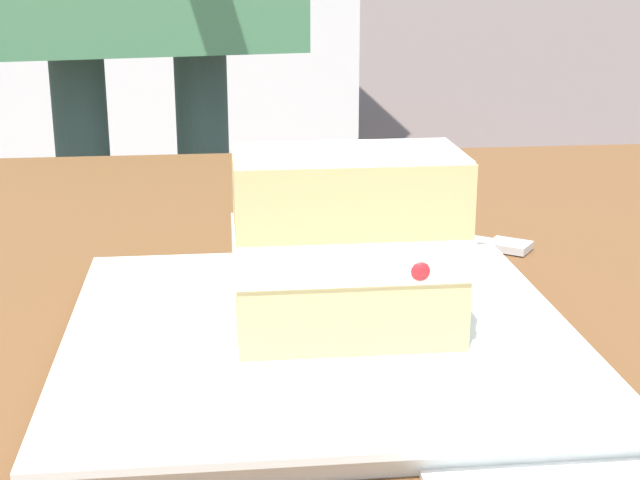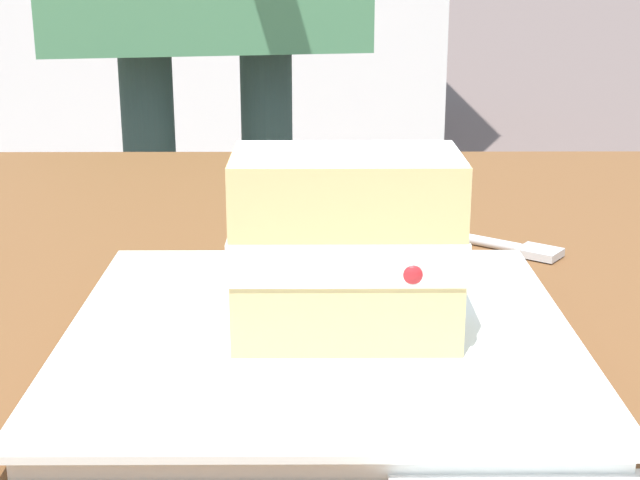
{
  "view_description": "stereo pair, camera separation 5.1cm",
  "coord_description": "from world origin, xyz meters",
  "px_view_note": "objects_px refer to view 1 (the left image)",
  "views": [
    {
      "loc": [
        -0.2,
        -0.66,
        1.0
      ],
      "look_at": [
        -0.15,
        -0.17,
        0.85
      ],
      "focal_mm": 52.67,
      "sensor_mm": 36.0,
      "label": 1
    },
    {
      "loc": [
        -0.15,
        -0.66,
        1.0
      ],
      "look_at": [
        -0.15,
        -0.17,
        0.85
      ],
      "focal_mm": 52.67,
      "sensor_mm": 36.0,
      "label": 2
    }
  ],
  "objects_px": {
    "patio_table": "(485,390)",
    "dessert_plate": "(320,340)",
    "dessert_fork": "(440,235)",
    "cake_slice": "(348,245)"
  },
  "relations": [
    {
      "from": "patio_table",
      "to": "dessert_plate",
      "type": "distance_m",
      "value": 0.26
    },
    {
      "from": "patio_table",
      "to": "dessert_plate",
      "type": "bearing_deg",
      "value": -131.86
    },
    {
      "from": "dessert_fork",
      "to": "patio_table",
      "type": "bearing_deg",
      "value": -52.6
    },
    {
      "from": "cake_slice",
      "to": "dessert_plate",
      "type": "bearing_deg",
      "value": 142.93
    },
    {
      "from": "dessert_plate",
      "to": "dessert_fork",
      "type": "distance_m",
      "value": 0.24
    },
    {
      "from": "cake_slice",
      "to": "patio_table",
      "type": "bearing_deg",
      "value": 52.65
    },
    {
      "from": "dessert_plate",
      "to": "dessert_fork",
      "type": "relative_size",
      "value": 1.95
    },
    {
      "from": "patio_table",
      "to": "cake_slice",
      "type": "height_order",
      "value": "cake_slice"
    },
    {
      "from": "patio_table",
      "to": "dessert_fork",
      "type": "distance_m",
      "value": 0.13
    },
    {
      "from": "dessert_plate",
      "to": "dessert_fork",
      "type": "height_order",
      "value": "dessert_plate"
    }
  ]
}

